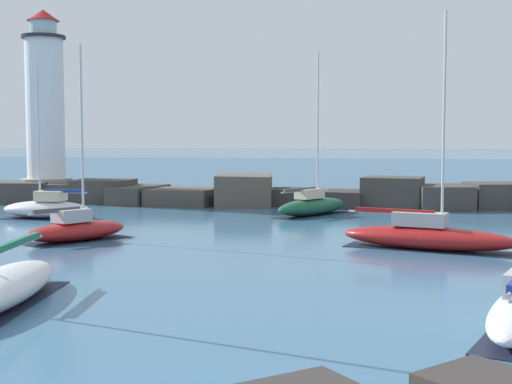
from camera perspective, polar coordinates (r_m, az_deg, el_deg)
name	(u,v)px	position (r m, az deg, el deg)	size (l,w,h in m)	color
open_sea_beyond	(355,170)	(113.14, 7.94, 1.79)	(400.00, 116.00, 0.01)	#2D5B7F
breakwater_jetty	(390,195)	(53.10, 10.64, -0.20)	(57.29, 7.41, 2.50)	#423D38
lighthouse	(45,118)	(60.21, -16.50, 5.73)	(4.08, 4.08, 15.30)	gray
sailboat_moored_0	(427,236)	(33.69, 13.54, -3.41)	(8.26, 4.21, 10.79)	maroon
sailboat_moored_1	(47,208)	(47.18, -16.37, -1.23)	(5.77, 2.38, 9.87)	silver
sailboat_moored_3	(1,287)	(23.37, -19.76, -7.18)	(2.87, 7.81, 8.72)	white
sailboat_moored_4	(76,229)	(36.65, -14.20, -2.86)	(4.88, 5.76, 9.76)	maroon
sailboat_moored_6	(312,205)	(47.13, 4.53, -1.04)	(5.19, 6.80, 10.76)	#195138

